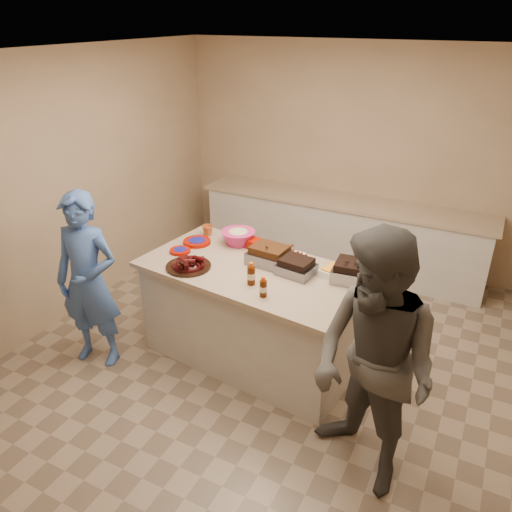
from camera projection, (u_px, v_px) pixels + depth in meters
The scene contains 20 objects.
room at pixel (264, 359), 4.74m from camera, with size 4.50×5.00×2.70m, color tan, non-canonical shape.
back_counter at pixel (341, 233), 6.30m from camera, with size 3.60×0.64×0.90m, color beige, non-canonical shape.
island at pixel (254, 355), 4.79m from camera, with size 2.00×1.05×0.95m, color beige, non-canonical shape.
rib_platter at pixel (189, 267), 4.40m from camera, with size 0.40×0.40×0.16m, color #3E0608, non-canonical shape.
pulled_pork_tray at pixel (269, 264), 4.46m from camera, with size 0.36×0.28×0.11m, color #47230F.
brisket_tray at pixel (296, 274), 4.28m from camera, with size 0.30×0.25×0.09m, color black.
roasting_pan at pixel (350, 280), 4.19m from camera, with size 0.30×0.30×0.12m, color gray.
coleslaw_bowl at pixel (238, 244), 4.84m from camera, with size 0.33×0.33×0.23m, color #C9286E, non-canonical shape.
sausage_plate at pixel (293, 259), 4.54m from camera, with size 0.31×0.31×0.05m, color silver.
mac_cheese_dish at pixel (339, 277), 4.23m from camera, with size 0.30×0.22×0.08m, color #FF9E27.
bbq_bottle_a at pixel (251, 284), 4.13m from camera, with size 0.07×0.07×0.20m, color #3A1501.
bbq_bottle_b at pixel (263, 296), 3.95m from camera, with size 0.06×0.06×0.17m, color #3A1501.
mustard_bottle at pixel (254, 260), 4.53m from camera, with size 0.04×0.04×0.11m, color #D9A404.
sauce_bowl at pixel (257, 253), 4.65m from camera, with size 0.13×0.04×0.13m, color silver.
plate_stack_large at pixel (197, 243), 4.85m from camera, with size 0.27×0.27×0.03m, color #930C00.
plate_stack_small at pixel (180, 252), 4.68m from camera, with size 0.19×0.19×0.03m, color #930C00.
plastic_cup at pixel (208, 235), 5.03m from camera, with size 0.11×0.10×0.11m, color #A54C21.
basket_stack at pixel (257, 249), 4.73m from camera, with size 0.18×0.13×0.09m, color #930C00.
guest_blue at pixel (101, 357), 4.78m from camera, with size 0.60×1.65×0.40m, color #3F64B4.
guest_gray at pixel (360, 470), 3.60m from camera, with size 0.91×1.87×0.71m, color #54514C.
Camera 1 is at (1.66, -3.44, 2.98)m, focal length 35.00 mm.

